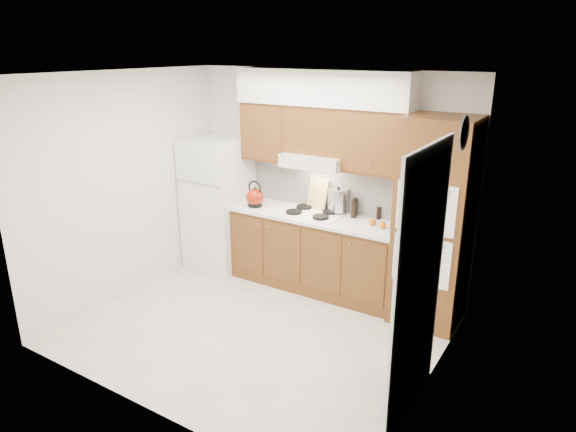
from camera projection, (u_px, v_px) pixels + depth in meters
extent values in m
plane|color=beige|center=(256.00, 329.00, 5.42)|extent=(3.60, 3.60, 0.00)
plane|color=white|center=(251.00, 74.00, 4.60)|extent=(3.60, 3.60, 0.00)
cube|color=silver|center=(326.00, 180.00, 6.22)|extent=(3.60, 0.02, 2.60)
cube|color=silver|center=(127.00, 186.00, 5.92)|extent=(0.02, 3.00, 2.60)
cube|color=silver|center=(437.00, 248.00, 4.10)|extent=(0.02, 3.00, 2.60)
cube|color=white|center=(218.00, 204.00, 6.77)|extent=(0.75, 0.72, 1.72)
cube|color=brown|center=(315.00, 253.00, 6.23)|extent=(2.11, 0.60, 0.90)
cube|color=white|center=(315.00, 217.00, 6.07)|extent=(2.13, 0.62, 0.04)
cube|color=white|center=(327.00, 187.00, 6.22)|extent=(2.11, 0.03, 0.56)
cube|color=brown|center=(434.00, 223.00, 5.29)|extent=(0.70, 0.65, 2.20)
cube|color=brown|center=(269.00, 131.00, 6.27)|extent=(0.63, 0.33, 0.70)
cube|color=brown|center=(378.00, 142.00, 5.55)|extent=(0.73, 0.33, 0.70)
cube|color=silver|center=(316.00, 160.00, 5.96)|extent=(0.75, 0.45, 0.15)
cube|color=brown|center=(319.00, 130.00, 5.90)|extent=(0.75, 0.33, 0.55)
cube|color=silver|center=(323.00, 88.00, 5.71)|extent=(2.13, 0.36, 0.40)
cube|color=white|center=(312.00, 213.00, 6.11)|extent=(0.74, 0.50, 0.01)
cube|color=black|center=(419.00, 293.00, 3.90)|extent=(0.02, 0.90, 2.10)
cylinder|color=#3F3833|center=(464.00, 133.00, 4.28)|extent=(0.02, 0.30, 0.30)
sphere|color=maroon|center=(255.00, 197.00, 6.34)|extent=(0.24, 0.24, 0.22)
cube|color=#D8B96F|center=(317.00, 194.00, 6.21)|extent=(0.30, 0.16, 0.38)
cylinder|color=#B5B5BA|center=(338.00, 200.00, 6.10)|extent=(0.32, 0.32, 0.26)
cylinder|color=black|center=(355.00, 207.00, 6.00)|extent=(0.08, 0.08, 0.22)
cylinder|color=black|center=(354.00, 210.00, 5.94)|extent=(0.08, 0.08, 0.19)
cylinder|color=black|center=(379.00, 213.00, 5.90)|extent=(0.05, 0.05, 0.14)
sphere|color=orange|center=(382.00, 225.00, 5.61)|extent=(0.10, 0.10, 0.08)
sphere|color=orange|center=(372.00, 222.00, 5.71)|extent=(0.09, 0.09, 0.08)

